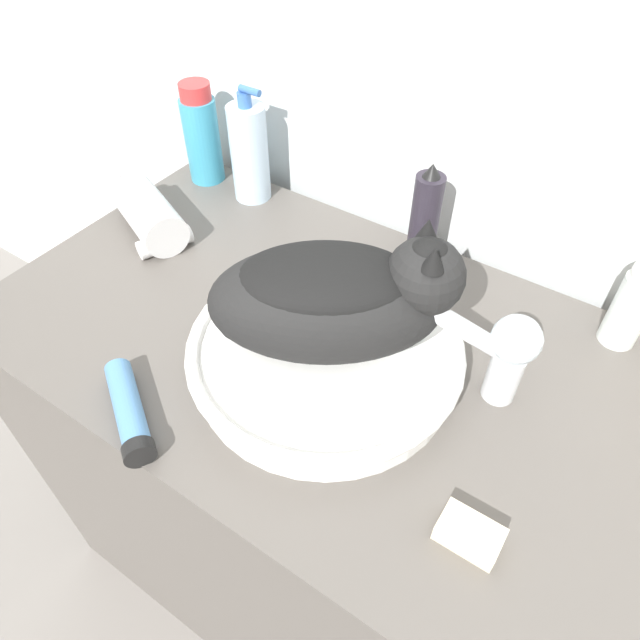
# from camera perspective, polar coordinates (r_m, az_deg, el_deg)

# --- Properties ---
(vanity_counter) EXTENTS (1.12, 0.59, 0.82)m
(vanity_counter) POSITION_cam_1_polar(r_m,az_deg,el_deg) (1.16, 2.41, -16.92)
(vanity_counter) COLOR #56514C
(vanity_counter) RESTS_ON ground_plane
(sink_basin) EXTENTS (0.38, 0.38, 0.05)m
(sink_basin) POSITION_cam_1_polar(r_m,az_deg,el_deg) (0.78, 0.52, -3.33)
(sink_basin) COLOR white
(sink_basin) RESTS_ON vanity_counter
(cat) EXTENTS (0.34, 0.30, 0.18)m
(cat) POSITION_cam_1_polar(r_m,az_deg,el_deg) (0.70, 1.57, 2.49)
(cat) COLOR black
(cat) RESTS_ON sink_basin
(faucet) EXTENTS (0.14, 0.09, 0.15)m
(faucet) POSITION_cam_1_polar(r_m,az_deg,el_deg) (0.74, 18.01, -2.90)
(faucet) COLOR silver
(faucet) RESTS_ON vanity_counter
(deodorant_stick) EXTENTS (0.05, 0.05, 0.15)m
(deodorant_stick) POSITION_cam_1_polar(r_m,az_deg,el_deg) (0.90, 28.95, 1.58)
(deodorant_stick) COLOR silver
(deodorant_stick) RESTS_ON vanity_counter
(soap_pump_bottle) EXTENTS (0.07, 0.07, 0.21)m
(soap_pump_bottle) POSITION_cam_1_polar(r_m,az_deg,el_deg) (1.09, -7.07, 16.28)
(soap_pump_bottle) COLOR silver
(soap_pump_bottle) RESTS_ON vanity_counter
(hairspray_can_black) EXTENTS (0.05, 0.05, 0.18)m
(hairspray_can_black) POSITION_cam_1_polar(r_m,az_deg,el_deg) (0.93, 10.42, 9.88)
(hairspray_can_black) COLOR #28232D
(hairspray_can_black) RESTS_ON vanity_counter
(mouthwash_bottle) EXTENTS (0.07, 0.07, 0.19)m
(mouthwash_bottle) POSITION_cam_1_polar(r_m,az_deg,el_deg) (1.16, -11.74, 17.65)
(mouthwash_bottle) COLOR teal
(mouthwash_bottle) RESTS_ON vanity_counter
(cream_tube) EXTENTS (0.15, 0.11, 0.04)m
(cream_tube) POSITION_cam_1_polar(r_m,az_deg,el_deg) (0.77, -18.57, -8.64)
(cream_tube) COLOR #4C7FB2
(cream_tube) RESTS_ON vanity_counter
(hair_dryer) EXTENTS (0.20, 0.14, 0.08)m
(hair_dryer) POSITION_cam_1_polar(r_m,az_deg,el_deg) (1.05, -16.66, 10.01)
(hair_dryer) COLOR silver
(hair_dryer) RESTS_ON vanity_counter
(soap_bar) EXTENTS (0.07, 0.04, 0.02)m
(soap_bar) POSITION_cam_1_polar(r_m,az_deg,el_deg) (0.68, 14.72, -19.99)
(soap_bar) COLOR beige
(soap_bar) RESTS_ON vanity_counter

